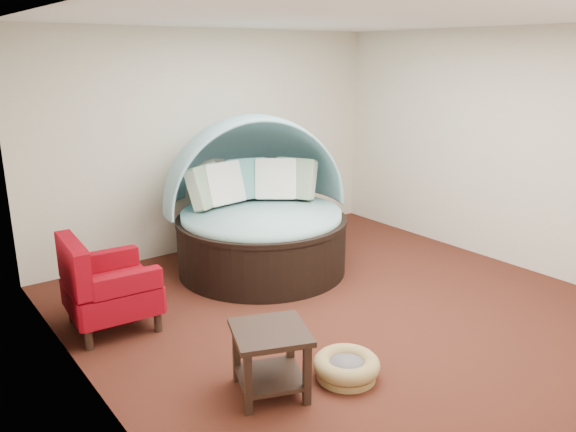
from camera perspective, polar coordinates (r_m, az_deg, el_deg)
floor at (r=5.85m, az=5.28°, el=-9.14°), size 5.00×5.00×0.00m
wall_back at (r=7.41m, az=-7.60°, el=7.55°), size 5.00×0.00×5.00m
wall_left at (r=4.18m, az=-20.52°, el=-0.06°), size 0.00×5.00×5.00m
wall_right at (r=7.31m, az=20.40°, el=6.56°), size 0.00×5.00×5.00m
ceiling at (r=5.30m, az=6.11°, el=19.40°), size 5.00×5.00×0.00m
canopy_daybed at (r=6.62m, az=-3.08°, el=1.76°), size 2.49×2.44×1.83m
pet_basket at (r=4.65m, az=5.97°, el=-14.98°), size 0.70×0.70×0.19m
red_armchair at (r=5.49m, az=-18.09°, el=-6.83°), size 0.84×0.84×0.92m
side_table at (r=4.33m, az=-1.80°, el=-13.65°), size 0.71×0.71×0.53m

